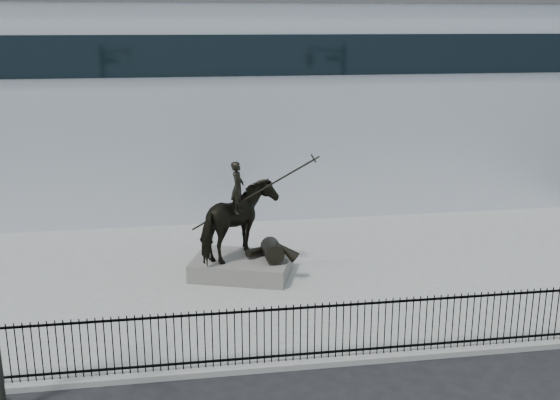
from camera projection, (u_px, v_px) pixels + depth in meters
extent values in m
plane|color=black|center=(319.00, 391.00, 15.17)|extent=(120.00, 120.00, 0.00)
cube|color=gray|center=(274.00, 276.00, 21.82)|extent=(30.00, 12.00, 0.15)
cube|color=silver|center=(236.00, 99.00, 33.04)|extent=(44.00, 14.00, 9.00)
cube|color=black|center=(308.00, 354.00, 16.28)|extent=(22.00, 0.05, 0.05)
cube|color=black|center=(309.00, 307.00, 15.95)|extent=(22.00, 0.05, 0.05)
cube|color=black|center=(308.00, 332.00, 16.12)|extent=(22.00, 0.03, 1.50)
cube|color=#5F5D57|center=(242.00, 266.00, 21.68)|extent=(3.68, 3.06, 0.59)
imported|color=black|center=(241.00, 222.00, 21.28)|extent=(2.82, 3.04, 2.51)
imported|color=black|center=(238.00, 188.00, 20.99)|extent=(0.58, 0.72, 1.70)
cylinder|color=black|center=(251.00, 196.00, 20.98)|extent=(3.83, 1.36, 2.55)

